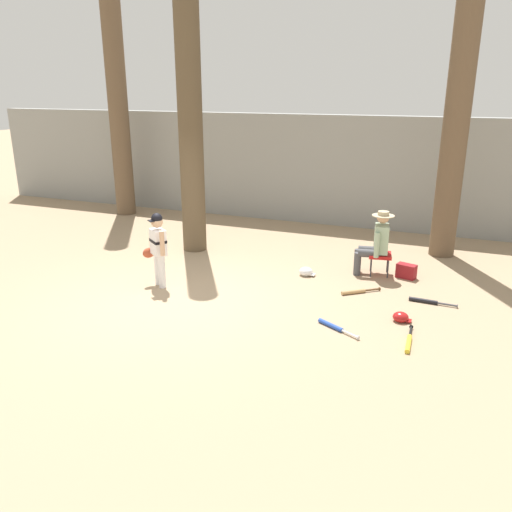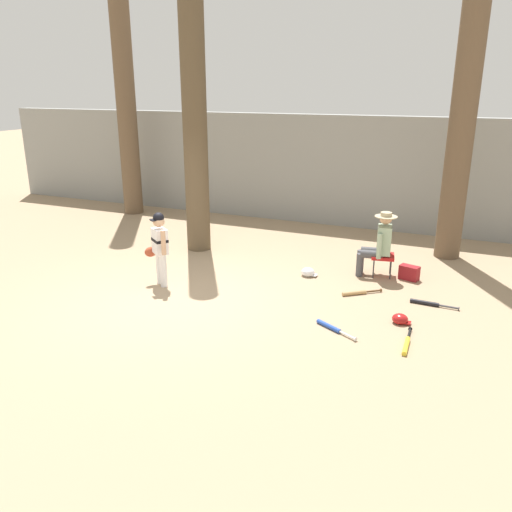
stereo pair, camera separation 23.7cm
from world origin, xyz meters
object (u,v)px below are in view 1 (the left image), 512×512
object	(u,v)px
batting_helmet_white	(306,272)
batting_helmet_red	(401,317)
young_ballplayer	(158,245)
bat_yellow_trainer	(409,342)
tree_near_player	(191,129)
folding_stool	(380,256)
tree_behind_spectator	(456,125)
seated_spectator	(376,241)
tree_far_left	(117,95)
bat_wood_tan	(356,292)
handbag_beside_stool	(406,271)
bat_black_composite	(427,301)
bat_blue_youth	(334,327)

from	to	relation	value
batting_helmet_white	batting_helmet_red	xyz separation A→B (m)	(1.86, -1.37, -0.01)
young_ballplayer	bat_yellow_trainer	size ratio (longest dim) A/B	1.65
tree_near_player	folding_stool	xyz separation A→B (m)	(3.92, -0.15, -2.15)
tree_behind_spectator	seated_spectator	bearing A→B (deg)	-123.17
tree_far_left	batting_helmet_white	world-z (taller)	tree_far_left
batting_helmet_red	tree_far_left	bearing A→B (deg)	151.36
tree_far_left	bat_wood_tan	bearing A→B (deg)	-26.10
bat_wood_tan	bat_yellow_trainer	bearing A→B (deg)	-56.54
tree_behind_spectator	seated_spectator	xyz separation A→B (m)	(-1.11, -1.70, -1.98)
bat_wood_tan	batting_helmet_red	world-z (taller)	batting_helmet_red
tree_near_player	tree_behind_spectator	world-z (taller)	tree_behind_spectator
young_ballplayer	tree_far_left	distance (m)	6.18
young_ballplayer	bat_wood_tan	distance (m)	3.47
handbag_beside_stool	bat_black_composite	distance (m)	1.16
batting_helmet_white	batting_helmet_red	bearing A→B (deg)	-36.43
folding_stool	young_ballplayer	bearing A→B (deg)	-150.41
tree_near_player	bat_wood_tan	bearing A→B (deg)	-18.26
handbag_beside_stool	bat_wood_tan	bearing A→B (deg)	-122.82
young_ballplayer	bat_black_composite	world-z (taller)	young_ballplayer
bat_yellow_trainer	seated_spectator	bearing A→B (deg)	109.27
bat_black_composite	young_ballplayer	bearing A→B (deg)	-168.32
batting_helmet_white	handbag_beside_stool	bearing A→B (deg)	17.48
bat_blue_youth	tree_behind_spectator	bearing A→B (deg)	73.24
tree_far_left	batting_helmet_white	xyz separation A→B (m)	(5.96, -2.90, -3.03)
folding_stool	bat_yellow_trainer	xyz separation A→B (m)	(0.81, -2.60, -0.33)
tree_behind_spectator	batting_helmet_red	bearing A→B (deg)	-96.27
folding_stool	batting_helmet_white	size ratio (longest dim) A/B	1.56
tree_far_left	bat_blue_youth	size ratio (longest dim) A/B	10.51
tree_near_player	bat_blue_youth	xyz separation A→B (m)	(3.66, -2.67, -2.48)
tree_far_left	bat_blue_youth	world-z (taller)	tree_far_left
bat_blue_youth	batting_helmet_red	bearing A→B (deg)	34.75
tree_near_player	batting_helmet_red	xyz separation A→B (m)	(4.53, -2.07, -2.44)
tree_near_player	seated_spectator	distance (m)	4.26
young_ballplayer	bat_wood_tan	bearing A→B (deg)	15.43
tree_near_player	handbag_beside_stool	bearing A→B (deg)	-1.96
handbag_beside_stool	seated_spectator	bearing A→B (deg)	-178.19
folding_stool	bat_blue_youth	size ratio (longest dim) A/B	0.68
tree_far_left	bat_blue_youth	distance (m)	9.03
handbag_beside_stool	batting_helmet_red	bearing A→B (deg)	-86.11
tree_behind_spectator	batting_helmet_white	world-z (taller)	tree_behind_spectator
tree_near_player	tree_behind_spectator	size ratio (longest dim) A/B	0.97
tree_behind_spectator	folding_stool	xyz separation A→B (m)	(-1.01, -1.68, -2.25)
tree_behind_spectator	young_ballplayer	bearing A→B (deg)	-140.85
tree_far_left	bat_black_composite	size ratio (longest dim) A/B	9.48
seated_spectator	bat_yellow_trainer	xyz separation A→B (m)	(0.90, -2.59, -0.61)
tree_near_player	bat_black_composite	size ratio (longest dim) A/B	7.82
handbag_beside_stool	batting_helmet_white	distance (m)	1.81
batting_helmet_white	tree_near_player	bearing A→B (deg)	165.42
tree_near_player	batting_helmet_white	distance (m)	3.68
seated_spectator	tree_near_player	bearing A→B (deg)	177.46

